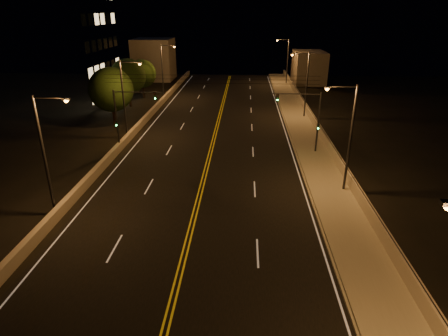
# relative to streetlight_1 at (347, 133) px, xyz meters

# --- Properties ---
(road) EXTENTS (18.00, 120.00, 0.02)m
(road) POSITION_rel_streetlight_1_xyz_m (-11.51, 0.63, -5.10)
(road) COLOR black
(road) RESTS_ON ground
(sidewalk) EXTENTS (3.60, 120.00, 0.30)m
(sidewalk) POSITION_rel_streetlight_1_xyz_m (-0.71, 0.63, -4.96)
(sidewalk) COLOR gray
(sidewalk) RESTS_ON ground
(curb) EXTENTS (0.14, 120.00, 0.15)m
(curb) POSITION_rel_streetlight_1_xyz_m (-2.58, 0.63, -5.04)
(curb) COLOR gray
(curb) RESTS_ON ground
(parapet_wall) EXTENTS (0.30, 120.00, 1.00)m
(parapet_wall) POSITION_rel_streetlight_1_xyz_m (0.94, 0.63, -4.31)
(parapet_wall) COLOR #ADA190
(parapet_wall) RESTS_ON sidewalk
(jersey_barrier) EXTENTS (0.45, 120.00, 0.85)m
(jersey_barrier) POSITION_rel_streetlight_1_xyz_m (-21.27, 0.63, -4.69)
(jersey_barrier) COLOR #ADA190
(jersey_barrier) RESTS_ON ground
(distant_building_right) EXTENTS (6.00, 10.00, 6.23)m
(distant_building_right) POSITION_rel_streetlight_1_xyz_m (4.99, 51.42, -2.00)
(distant_building_right) COLOR gray
(distant_building_right) RESTS_ON ground
(distant_building_left) EXTENTS (8.00, 8.00, 8.43)m
(distant_building_left) POSITION_rel_streetlight_1_xyz_m (-27.51, 53.28, -0.90)
(distant_building_left) COLOR gray
(distant_building_left) RESTS_ON ground
(parapet_rail) EXTENTS (0.06, 120.00, 0.06)m
(parapet_rail) POSITION_rel_streetlight_1_xyz_m (0.94, 0.63, -3.78)
(parapet_rail) COLOR black
(parapet_rail) RESTS_ON parapet_wall
(lane_markings) EXTENTS (17.32, 116.00, 0.00)m
(lane_markings) POSITION_rel_streetlight_1_xyz_m (-11.51, 0.56, -5.09)
(lane_markings) COLOR silver
(lane_markings) RESTS_ON road
(streetlight_1) EXTENTS (2.55, 0.28, 8.82)m
(streetlight_1) POSITION_rel_streetlight_1_xyz_m (0.00, 0.00, 0.00)
(streetlight_1) COLOR #2D2D33
(streetlight_1) RESTS_ON ground
(streetlight_2) EXTENTS (2.55, 0.28, 8.82)m
(streetlight_2) POSITION_rel_streetlight_1_xyz_m (0.00, 23.06, 0.00)
(streetlight_2) COLOR #2D2D33
(streetlight_2) RESTS_ON ground
(streetlight_3) EXTENTS (2.55, 0.28, 8.82)m
(streetlight_3) POSITION_rel_streetlight_1_xyz_m (0.00, 48.71, 0.00)
(streetlight_3) COLOR #2D2D33
(streetlight_3) RESTS_ON ground
(streetlight_4) EXTENTS (2.55, 0.28, 8.82)m
(streetlight_4) POSITION_rel_streetlight_1_xyz_m (-21.43, -4.94, 0.00)
(streetlight_4) COLOR #2D2D33
(streetlight_4) RESTS_ON ground
(streetlight_5) EXTENTS (2.55, 0.28, 8.82)m
(streetlight_5) POSITION_rel_streetlight_1_xyz_m (-21.43, 13.06, 0.00)
(streetlight_5) COLOR #2D2D33
(streetlight_5) RESTS_ON ground
(streetlight_6) EXTENTS (2.55, 0.28, 8.82)m
(streetlight_6) POSITION_rel_streetlight_1_xyz_m (-21.43, 34.21, 0.00)
(streetlight_6) COLOR #2D2D33
(streetlight_6) RESTS_ON ground
(traffic_signal_right) EXTENTS (5.11, 0.31, 6.45)m
(traffic_signal_right) POSITION_rel_streetlight_1_xyz_m (-1.48, 8.94, -1.07)
(traffic_signal_right) COLOR #2D2D33
(traffic_signal_right) RESTS_ON ground
(traffic_signal_left) EXTENTS (5.11, 0.31, 6.45)m
(traffic_signal_left) POSITION_rel_streetlight_1_xyz_m (-20.35, 8.94, -1.07)
(traffic_signal_left) COLOR #2D2D33
(traffic_signal_left) RESTS_ON ground
(overhead_wires) EXTENTS (22.00, 0.03, 0.83)m
(overhead_wires) POSITION_rel_streetlight_1_xyz_m (-11.51, 10.13, 2.29)
(overhead_wires) COLOR black
(building_tower) EXTENTS (24.00, 15.00, 30.10)m
(building_tower) POSITION_rel_streetlight_1_xyz_m (-42.01, 30.94, 9.37)
(building_tower) COLOR gray
(building_tower) RESTS_ON ground
(tree_0) EXTENTS (5.52, 5.52, 7.49)m
(tree_0) POSITION_rel_streetlight_1_xyz_m (-24.73, 17.75, -0.39)
(tree_0) COLOR black
(tree_0) RESTS_ON ground
(tree_1) EXTENTS (5.38, 5.38, 7.29)m
(tree_1) POSITION_rel_streetlight_1_xyz_m (-25.82, 28.55, -0.52)
(tree_1) COLOR black
(tree_1) RESTS_ON ground
(tree_2) EXTENTS (4.71, 4.71, 6.38)m
(tree_2) POSITION_rel_streetlight_1_xyz_m (-25.40, 35.14, -1.09)
(tree_2) COLOR black
(tree_2) RESTS_ON ground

